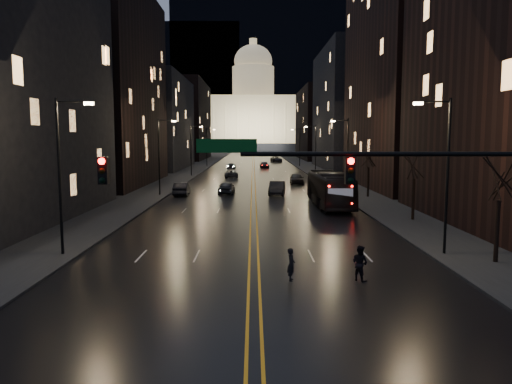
{
  "coord_description": "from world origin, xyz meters",
  "views": [
    {
      "loc": [
        -0.04,
        -18.16,
        6.79
      ],
      "look_at": [
        0.12,
        10.09,
        3.71
      ],
      "focal_mm": 35.0,
      "sensor_mm": 36.0,
      "label": 1
    }
  ],
  "objects_px": {
    "bus": "(330,189)",
    "oncoming_car_a": "(226,188)",
    "pedestrian_a": "(291,265)",
    "oncoming_car_b": "(182,189)",
    "receding_car_a": "(277,188)",
    "traffic_signal": "(415,184)",
    "pedestrian_b": "(360,263)"
  },
  "relations": [
    {
      "from": "bus",
      "to": "pedestrian_a",
      "type": "xyz_separation_m",
      "value": [
        -5.8,
        -25.91,
        -0.93
      ]
    },
    {
      "from": "oncoming_car_a",
      "to": "receding_car_a",
      "type": "bearing_deg",
      "value": 172.66
    },
    {
      "from": "oncoming_car_a",
      "to": "pedestrian_a",
      "type": "bearing_deg",
      "value": 99.49
    },
    {
      "from": "traffic_signal",
      "to": "bus",
      "type": "xyz_separation_m",
      "value": [
        1.66,
        30.91,
        -3.38
      ]
    },
    {
      "from": "pedestrian_a",
      "to": "pedestrian_b",
      "type": "distance_m",
      "value": 3.27
    },
    {
      "from": "traffic_signal",
      "to": "pedestrian_a",
      "type": "height_order",
      "value": "traffic_signal"
    },
    {
      "from": "oncoming_car_b",
      "to": "pedestrian_a",
      "type": "bearing_deg",
      "value": 104.33
    },
    {
      "from": "pedestrian_a",
      "to": "traffic_signal",
      "type": "bearing_deg",
      "value": -135.9
    },
    {
      "from": "bus",
      "to": "receding_car_a",
      "type": "distance_m",
      "value": 11.03
    },
    {
      "from": "oncoming_car_a",
      "to": "receding_car_a",
      "type": "xyz_separation_m",
      "value": [
        6.07,
        -0.96,
        0.04
      ]
    },
    {
      "from": "traffic_signal",
      "to": "receding_car_a",
      "type": "xyz_separation_m",
      "value": [
        -3.11,
        40.82,
        -4.28
      ]
    },
    {
      "from": "bus",
      "to": "pedestrian_b",
      "type": "relative_size",
      "value": 7.23
    },
    {
      "from": "traffic_signal",
      "to": "bus",
      "type": "height_order",
      "value": "traffic_signal"
    },
    {
      "from": "pedestrian_a",
      "to": "pedestrian_b",
      "type": "bearing_deg",
      "value": -85.48
    },
    {
      "from": "bus",
      "to": "oncoming_car_b",
      "type": "height_order",
      "value": "bus"
    },
    {
      "from": "oncoming_car_a",
      "to": "oncoming_car_b",
      "type": "xyz_separation_m",
      "value": [
        -5.22,
        -1.2,
        -0.01
      ]
    },
    {
      "from": "traffic_signal",
      "to": "pedestrian_b",
      "type": "relative_size",
      "value": 10.1
    },
    {
      "from": "pedestrian_a",
      "to": "bus",
      "type": "bearing_deg",
      "value": -8.11
    },
    {
      "from": "receding_car_a",
      "to": "oncoming_car_a",
      "type": "bearing_deg",
      "value": 177.16
    },
    {
      "from": "pedestrian_a",
      "to": "oncoming_car_b",
      "type": "bearing_deg",
      "value": 20.62
    },
    {
      "from": "traffic_signal",
      "to": "pedestrian_a",
      "type": "xyz_separation_m",
      "value": [
        -4.14,
        5.0,
        -4.31
      ]
    },
    {
      "from": "traffic_signal",
      "to": "oncoming_car_b",
      "type": "distance_m",
      "value": 43.28
    },
    {
      "from": "oncoming_car_a",
      "to": "pedestrian_b",
      "type": "xyz_separation_m",
      "value": [
        8.32,
        -36.77,
        0.07
      ]
    },
    {
      "from": "traffic_signal",
      "to": "oncoming_car_a",
      "type": "relative_size",
      "value": 3.75
    },
    {
      "from": "pedestrian_b",
      "to": "bus",
      "type": "bearing_deg",
      "value": -47.51
    },
    {
      "from": "bus",
      "to": "oncoming_car_a",
      "type": "xyz_separation_m",
      "value": [
        -10.85,
        10.87,
        -0.94
      ]
    },
    {
      "from": "bus",
      "to": "oncoming_car_b",
      "type": "xyz_separation_m",
      "value": [
        -16.07,
        9.67,
        -0.95
      ]
    },
    {
      "from": "oncoming_car_b",
      "to": "pedestrian_b",
      "type": "height_order",
      "value": "pedestrian_b"
    },
    {
      "from": "oncoming_car_b",
      "to": "pedestrian_a",
      "type": "xyz_separation_m",
      "value": [
        10.27,
        -35.58,
        0.02
      ]
    },
    {
      "from": "traffic_signal",
      "to": "bus",
      "type": "relative_size",
      "value": 1.4
    },
    {
      "from": "bus",
      "to": "oncoming_car_a",
      "type": "distance_m",
      "value": 15.38
    },
    {
      "from": "oncoming_car_b",
      "to": "pedestrian_b",
      "type": "distance_m",
      "value": 38.07
    }
  ]
}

